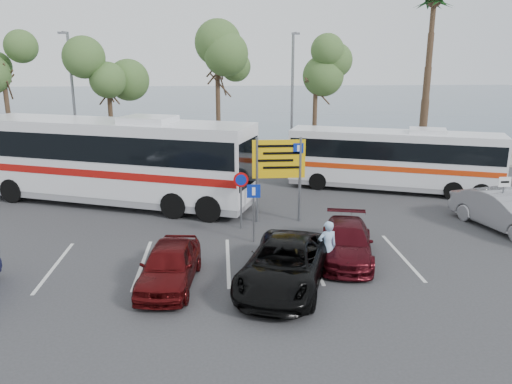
{
  "coord_description": "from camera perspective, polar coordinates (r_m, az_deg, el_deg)",
  "views": [
    {
      "loc": [
        -1.37,
        -16.87,
        6.78
      ],
      "look_at": [
        0.04,
        3.0,
        1.36
      ],
      "focal_mm": 35.0,
      "sensor_mm": 36.0,
      "label": 1
    }
  ],
  "objects": [
    {
      "name": "tree_right",
      "position": [
        31.43,
        6.9,
        13.99
      ],
      "size": [
        3.2,
        3.2,
        7.4
      ],
      "color": "#382619",
      "rests_on": "kerb_strip"
    },
    {
      "name": "sign_no_stop",
      "position": [
        19.97,
        -1.72,
        0.1
      ],
      "size": [
        0.6,
        0.08,
        2.35
      ],
      "color": "slate",
      "rests_on": "ground"
    },
    {
      "name": "suv_black",
      "position": [
        15.29,
        3.32,
        -8.26
      ],
      "size": [
        3.83,
        5.5,
        1.4
      ],
      "primitive_type": "imported",
      "rotation": [
        0.0,
        0.0,
        -0.33
      ],
      "color": "black",
      "rests_on": "ground"
    },
    {
      "name": "lane_markings",
      "position": [
        17.26,
        -3.01,
        -7.92
      ],
      "size": [
        12.02,
        4.2,
        0.01
      ],
      "primitive_type": null,
      "color": "silver",
      "rests_on": "ground"
    },
    {
      "name": "sign_taxi",
      "position": [
        22.15,
        26.36,
        -0.4
      ],
      "size": [
        0.5,
        0.07,
        2.2
      ],
      "color": "slate",
      "rests_on": "ground"
    },
    {
      "name": "tree_mid",
      "position": [
        30.88,
        -4.46,
        14.94
      ],
      "size": [
        3.2,
        3.2,
        8.0
      ],
      "color": "#382619",
      "rests_on": "kerb_strip"
    },
    {
      "name": "pedestrian_near",
      "position": [
        16.36,
        8.14,
        -6.17
      ],
      "size": [
        0.69,
        0.52,
        1.71
      ],
      "primitive_type": "imported",
      "rotation": [
        0.0,
        0.0,
        3.33
      ],
      "color": "#9CBFE3",
      "rests_on": "ground"
    },
    {
      "name": "seawall",
      "position": [
        33.54,
        -1.65,
        4.07
      ],
      "size": [
        48.0,
        0.8,
        0.6
      ],
      "primitive_type": "cube",
      "color": "#9E947E",
      "rests_on": "ground"
    },
    {
      "name": "car_red",
      "position": [
        15.55,
        -9.86,
        -8.2
      ],
      "size": [
        1.98,
        4.04,
        1.33
      ],
      "primitive_type": "imported",
      "rotation": [
        0.0,
        0.0,
        -0.11
      ],
      "color": "#4E0B0C",
      "rests_on": "ground"
    },
    {
      "name": "street_lamp_left",
      "position": [
        31.67,
        -20.21,
        10.35
      ],
      "size": [
        0.45,
        1.15,
        8.01
      ],
      "color": "slate",
      "rests_on": "kerb_strip"
    },
    {
      "name": "street_lamp_right",
      "position": [
        30.78,
        4.18,
        11.11
      ],
      "size": [
        0.45,
        1.15,
        8.01
      ],
      "color": "slate",
      "rests_on": "kerb_strip"
    },
    {
      "name": "kerb_strip",
      "position": [
        31.62,
        -1.49,
        2.97
      ],
      "size": [
        44.0,
        2.4,
        0.15
      ],
      "primitive_type": "cube",
      "color": "gray",
      "rests_on": "ground"
    },
    {
      "name": "tree_left",
      "position": [
        31.59,
        -16.63,
        13.19
      ],
      "size": [
        3.2,
        3.2,
        7.2
      ],
      "color": "#382619",
      "rests_on": "kerb_strip"
    },
    {
      "name": "car_silver_b",
      "position": [
        22.42,
        26.61,
        -1.96
      ],
      "size": [
        2.86,
        5.01,
        1.56
      ],
      "primitive_type": "imported",
      "rotation": [
        0.0,
        0.0,
        0.27
      ],
      "color": "#96969B",
      "rests_on": "ground"
    },
    {
      "name": "pedestrian_far",
      "position": [
        27.05,
        22.95,
        1.21
      ],
      "size": [
        0.68,
        0.83,
        1.59
      ],
      "primitive_type": "imported",
      "rotation": [
        0.0,
        0.0,
        1.68
      ],
      "color": "#2F3747",
      "rests_on": "ground"
    },
    {
      "name": "tree_far_left",
      "position": [
        33.36,
        -27.04,
        12.84
      ],
      "size": [
        3.2,
        3.2,
        7.6
      ],
      "color": "#382619",
      "rests_on": "kerb_strip"
    },
    {
      "name": "sea",
      "position": [
        77.19,
        -3.08,
        10.16
      ],
      "size": [
        140.0,
        140.0,
        0.0
      ],
      "primitive_type": "plane",
      "color": "#3C5361",
      "rests_on": "ground"
    },
    {
      "name": "sign_parking",
      "position": [
        18.48,
        -0.27,
        -1.48
      ],
      "size": [
        0.5,
        0.07,
        2.25
      ],
      "color": "slate",
      "rests_on": "ground"
    },
    {
      "name": "car_maroon",
      "position": [
        17.54,
        10.34,
        -5.64
      ],
      "size": [
        2.6,
        4.48,
        1.22
      ],
      "primitive_type": "imported",
      "rotation": [
        0.0,
        0.0,
        -0.22
      ],
      "color": "#450B12",
      "rests_on": "ground"
    },
    {
      "name": "coach_bus_right",
      "position": [
        26.83,
        15.35,
        3.38
      ],
      "size": [
        10.7,
        5.82,
        3.3
      ],
      "color": "white",
      "rests_on": "ground"
    },
    {
      "name": "ground",
      "position": [
        18.24,
        0.53,
        -6.61
      ],
      "size": [
        120.0,
        120.0,
        0.0
      ],
      "primitive_type": "plane",
      "color": "#323234",
      "rests_on": "ground"
    },
    {
      "name": "palm_tree",
      "position": [
        33.59,
        19.67,
        19.66
      ],
      "size": [
        4.8,
        4.8,
        11.2
      ],
      "color": "#382619",
      "rests_on": "kerb_strip"
    },
    {
      "name": "direction_sign",
      "position": [
        20.67,
        2.62,
        3.05
      ],
      "size": [
        2.2,
        0.12,
        3.6
      ],
      "color": "slate",
      "rests_on": "ground"
    },
    {
      "name": "coach_bus_left",
      "position": [
        24.41,
        -16.14,
        3.2
      ],
      "size": [
        13.63,
        7.49,
        4.21
      ],
      "color": "white",
      "rests_on": "ground"
    }
  ]
}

